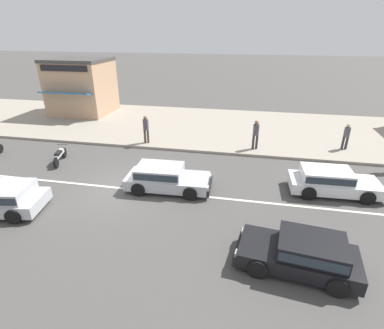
% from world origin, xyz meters
% --- Properties ---
extents(ground_plane, '(160.00, 160.00, 0.00)m').
position_xyz_m(ground_plane, '(0.00, 0.00, 0.00)').
color(ground_plane, '#4C4947').
extents(lane_centre_stripe, '(50.40, 0.14, 0.01)m').
position_xyz_m(lane_centre_stripe, '(0.00, 0.00, 0.00)').
color(lane_centre_stripe, silver).
rests_on(lane_centre_stripe, ground).
extents(kerb_strip, '(68.00, 10.00, 0.15)m').
position_xyz_m(kerb_strip, '(0.00, 9.89, 0.07)').
color(kerb_strip, '#9E9384').
rests_on(kerb_strip, ground).
extents(hatchback_black_0, '(3.72, 2.08, 1.10)m').
position_xyz_m(hatchback_black_0, '(7.25, -3.61, 0.59)').
color(hatchback_black_0, black).
rests_on(hatchback_black_0, ground).
extents(hatchback_white_1, '(3.89, 1.81, 1.10)m').
position_xyz_m(hatchback_white_1, '(9.09, 1.44, 0.59)').
color(hatchback_white_1, white).
rests_on(hatchback_white_1, ground).
extents(hatchback_silver_4, '(3.83, 1.86, 1.10)m').
position_xyz_m(hatchback_silver_4, '(1.88, 0.35, 0.59)').
color(hatchback_silver_4, '#B7BABF').
rests_on(hatchback_silver_4, ground).
extents(motorcycle_2, '(0.78, 1.89, 0.80)m').
position_xyz_m(motorcycle_2, '(-4.50, 2.10, 0.42)').
color(motorcycle_2, black).
rests_on(motorcycle_2, ground).
extents(pedestrian_mid_kerb, '(0.34, 0.34, 1.72)m').
position_xyz_m(pedestrian_mid_kerb, '(5.79, 5.84, 1.16)').
color(pedestrian_mid_kerb, '#333338').
rests_on(pedestrian_mid_kerb, kerb_strip).
extents(pedestrian_by_shop, '(0.34, 0.34, 1.53)m').
position_xyz_m(pedestrian_by_shop, '(10.96, 6.82, 1.04)').
color(pedestrian_by_shop, '#333338').
rests_on(pedestrian_by_shop, kerb_strip).
extents(pedestrian_far_end, '(0.34, 0.34, 1.71)m').
position_xyz_m(pedestrian_far_end, '(-0.80, 5.56, 1.15)').
color(pedestrian_far_end, '#4C4238').
rests_on(pedestrian_far_end, kerb_strip).
extents(shopfront_mid_block, '(4.58, 4.95, 4.36)m').
position_xyz_m(shopfront_mid_block, '(-8.40, 11.64, 2.34)').
color(shopfront_mid_block, tan).
rests_on(shopfront_mid_block, kerb_strip).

